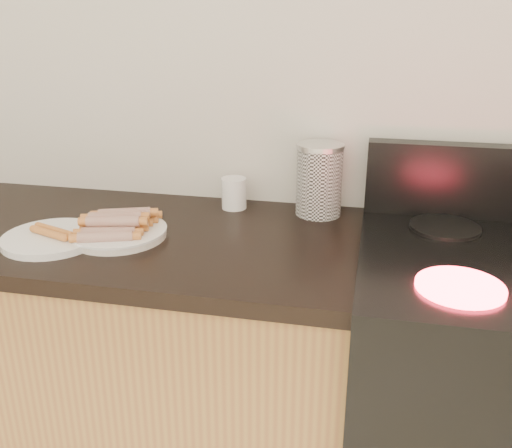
% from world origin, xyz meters
% --- Properties ---
extents(wall_back, '(4.00, 0.04, 2.60)m').
position_xyz_m(wall_back, '(0.00, 2.00, 1.30)').
color(wall_back, silver).
rests_on(wall_back, ground).
extents(stove, '(0.76, 0.65, 0.91)m').
position_xyz_m(stove, '(0.78, 1.68, 0.46)').
color(stove, black).
rests_on(stove, floor).
extents(stove_panel, '(0.76, 0.06, 0.20)m').
position_xyz_m(stove_panel, '(0.78, 1.96, 1.01)').
color(stove_panel, black).
rests_on(stove_panel, stove).
extents(burner_near_left, '(0.18, 0.18, 0.01)m').
position_xyz_m(burner_near_left, '(0.61, 1.51, 0.92)').
color(burner_near_left, '#FF1E2D').
rests_on(burner_near_left, stove).
extents(burner_far_left, '(0.18, 0.18, 0.01)m').
position_xyz_m(burner_far_left, '(0.61, 1.84, 0.92)').
color(burner_far_left, black).
rests_on(burner_far_left, stove).
extents(main_plate, '(0.31, 0.31, 0.02)m').
position_xyz_m(main_plate, '(-0.21, 1.64, 0.91)').
color(main_plate, white).
rests_on(main_plate, counter_slab).
extents(side_plate, '(0.29, 0.29, 0.02)m').
position_xyz_m(side_plate, '(-0.35, 1.58, 0.91)').
color(side_plate, silver).
rests_on(side_plate, counter_slab).
extents(hotdog_pile, '(0.13, 0.21, 0.05)m').
position_xyz_m(hotdog_pile, '(-0.21, 1.64, 0.94)').
color(hotdog_pile, maroon).
rests_on(hotdog_pile, main_plate).
extents(plain_sausages, '(0.12, 0.08, 0.02)m').
position_xyz_m(plain_sausages, '(-0.35, 1.58, 0.93)').
color(plain_sausages, '#D38E4E').
rests_on(plain_sausages, side_plate).
extents(canister, '(0.13, 0.13, 0.20)m').
position_xyz_m(canister, '(0.27, 1.92, 1.00)').
color(canister, silver).
rests_on(canister, counter_slab).
extents(mug, '(0.08, 0.08, 0.09)m').
position_xyz_m(mug, '(0.03, 1.92, 0.94)').
color(mug, white).
rests_on(mug, counter_slab).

